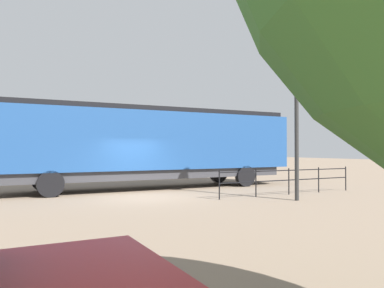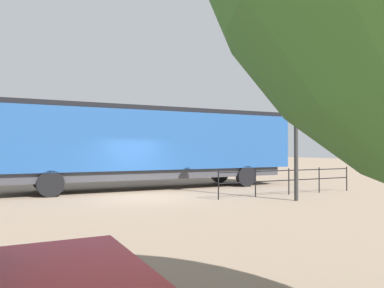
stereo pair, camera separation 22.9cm
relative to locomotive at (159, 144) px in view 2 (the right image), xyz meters
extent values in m
plane|color=#84705B|center=(3.08, -1.88, -2.27)|extent=(120.00, 120.00, 0.00)
cube|color=navy|center=(0.00, -0.49, 0.13)|extent=(3.01, 15.22, 2.78)
cube|color=black|center=(0.00, 5.99, -0.29)|extent=(2.89, 2.26, 1.95)
cube|color=black|center=(0.00, -0.49, 1.64)|extent=(2.71, 14.61, 0.24)
cube|color=#38383D|center=(0.00, -0.49, -1.49)|extent=(2.71, 14.00, 0.45)
cylinder|color=black|center=(-1.36, 4.38, -1.72)|extent=(0.30, 1.10, 1.10)
cylinder|color=black|center=(1.36, 4.38, -1.72)|extent=(0.30, 1.10, 1.10)
cylinder|color=black|center=(-1.36, -5.36, -1.72)|extent=(0.30, 1.10, 1.10)
cylinder|color=black|center=(1.36, -5.36, -1.72)|extent=(0.30, 1.10, 1.10)
cylinder|color=#2D2D2D|center=(6.75, 2.94, 0.84)|extent=(0.16, 0.16, 6.21)
sphere|color=silver|center=(6.75, 2.94, 4.11)|extent=(0.55, 0.55, 0.55)
cube|color=black|center=(5.17, 3.97, -1.21)|extent=(0.04, 7.10, 0.04)
cube|color=black|center=(5.17, 3.97, -1.64)|extent=(0.04, 7.10, 0.04)
cylinder|color=black|center=(5.17, 0.42, -1.69)|extent=(0.05, 0.05, 1.15)
cylinder|color=black|center=(5.17, 2.19, -1.69)|extent=(0.05, 0.05, 1.15)
cylinder|color=black|center=(5.17, 3.97, -1.69)|extent=(0.05, 0.05, 1.15)
cylinder|color=black|center=(5.17, 5.74, -1.69)|extent=(0.05, 0.05, 1.15)
cylinder|color=black|center=(5.17, 7.52, -1.69)|extent=(0.05, 0.05, 1.15)
camera|label=1|loc=(17.75, -7.35, -0.30)|focal=35.24mm
camera|label=2|loc=(17.86, -7.14, -0.30)|focal=35.24mm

